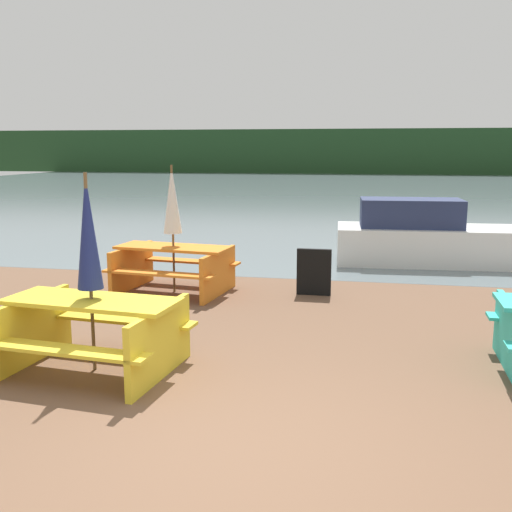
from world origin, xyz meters
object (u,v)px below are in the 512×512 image
(picnic_table_yellow, at_px, (93,328))
(umbrella_white, at_px, (172,200))
(picnic_table_orange, at_px, (174,264))
(signboard, at_px, (314,272))
(umbrella_navy, at_px, (88,233))
(boat, at_px, (443,239))

(picnic_table_yellow, bearing_deg, umbrella_white, 94.98)
(picnic_table_orange, relative_size, signboard, 2.67)
(picnic_table_yellow, relative_size, picnic_table_orange, 0.98)
(picnic_table_orange, height_order, umbrella_navy, umbrella_navy)
(umbrella_navy, distance_m, signboard, 4.39)
(picnic_table_orange, distance_m, umbrella_white, 1.05)
(picnic_table_orange, xyz_separation_m, boat, (4.60, 3.40, 0.04))
(picnic_table_yellow, xyz_separation_m, umbrella_white, (-0.31, 3.54, 1.05))
(umbrella_navy, bearing_deg, signboard, 62.34)
(boat, bearing_deg, signboard, -129.54)
(picnic_table_orange, height_order, boat, boat)
(picnic_table_orange, relative_size, boat, 0.43)
(picnic_table_yellow, height_order, umbrella_white, umbrella_white)
(picnic_table_orange, bearing_deg, signboard, 5.65)
(umbrella_navy, distance_m, boat, 8.21)
(signboard, bearing_deg, umbrella_white, -174.35)
(umbrella_navy, xyz_separation_m, umbrella_white, (-0.31, 3.54, 0.03))
(umbrella_white, height_order, boat, umbrella_white)
(picnic_table_yellow, relative_size, signboard, 2.62)
(boat, bearing_deg, picnic_table_orange, -146.90)
(umbrella_navy, xyz_separation_m, boat, (4.29, 6.93, -0.98))
(umbrella_white, bearing_deg, picnic_table_yellow, -85.02)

